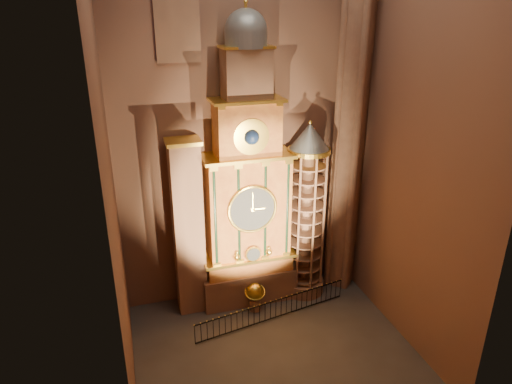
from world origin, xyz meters
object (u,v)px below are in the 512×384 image
object	(u,v)px
stair_turret	(306,213)
iron_railing	(273,310)
portrait_tower	(188,228)
celestial_globe	(255,295)
astronomical_clock	(247,196)

from	to	relation	value
stair_turret	iron_railing	bearing A→B (deg)	-140.49
portrait_tower	iron_railing	size ratio (longest dim) A/B	1.11
celestial_globe	iron_railing	size ratio (longest dim) A/B	0.19
stair_turret	celestial_globe	xyz separation A→B (m)	(-3.47, -1.10, -4.22)
astronomical_clock	celestial_globe	world-z (taller)	astronomical_clock
portrait_tower	iron_railing	distance (m)	6.63
iron_railing	stair_turret	bearing A→B (deg)	39.51
astronomical_clock	stair_turret	xyz separation A→B (m)	(3.50, -0.26, -1.41)
iron_railing	portrait_tower	bearing A→B (deg)	148.45
portrait_tower	iron_railing	bearing A→B (deg)	-31.55
astronomical_clock	portrait_tower	world-z (taller)	astronomical_clock
astronomical_clock	portrait_tower	distance (m)	3.73
portrait_tower	celestial_globe	bearing A→B (deg)	-21.95
stair_turret	iron_railing	size ratio (longest dim) A/B	1.17
portrait_tower	celestial_globe	world-z (taller)	portrait_tower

